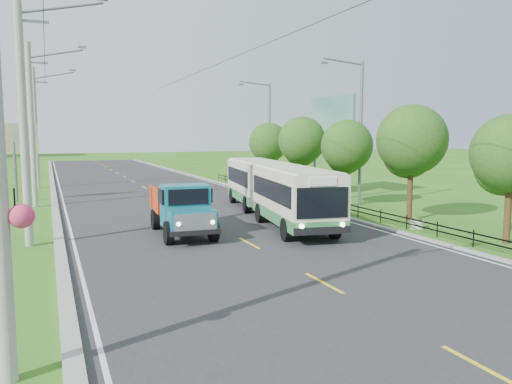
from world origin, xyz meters
TOP-DOWN VIEW (x-y plane):
  - ground at (0.00, 0.00)m, footprint 240.00×240.00m
  - road at (0.00, 20.00)m, footprint 14.00×120.00m
  - curb_left at (-7.20, 20.00)m, footprint 0.40×120.00m
  - curb_right at (7.15, 20.00)m, footprint 0.30×120.00m
  - edge_line_left at (-6.65, 20.00)m, footprint 0.12×120.00m
  - edge_line_right at (6.65, 20.00)m, footprint 0.12×120.00m
  - centre_dash at (0.00, 0.00)m, footprint 0.12×2.20m
  - railing_right at (8.00, 14.00)m, footprint 0.04×40.00m
  - pole_near at (-8.26, 9.00)m, footprint 3.51×0.32m
  - pole_mid at (-8.26, 21.00)m, footprint 3.51×0.32m
  - pole_far at (-8.26, 33.00)m, footprint 3.51×0.32m
  - tree_second at (9.86, 2.14)m, footprint 3.18×3.26m
  - tree_third at (9.86, 8.14)m, footprint 3.60×3.62m
  - tree_fourth at (9.86, 14.14)m, footprint 3.24×3.31m
  - tree_fifth at (9.86, 20.14)m, footprint 3.48×3.52m
  - tree_back at (9.86, 26.14)m, footprint 3.30×3.36m
  - streetlight_mid at (10.64, 14.00)m, footprint 3.02×0.20m
  - streetlight_far at (10.64, 28.00)m, footprint 3.02×0.20m
  - planter_near at (8.60, 6.00)m, footprint 0.64×0.64m
  - planter_mid at (8.60, 14.00)m, footprint 0.64×0.64m
  - planter_far at (8.60, 22.00)m, footprint 0.64×0.64m
  - billboard_left at (-9.50, 24.00)m, footprint 3.00×0.20m
  - billboard_right at (12.30, 20.00)m, footprint 0.24×6.00m
  - bus at (3.65, 11.58)m, footprint 4.76×14.94m
  - dump_truck at (-2.07, 8.92)m, footprint 2.40×5.60m

SIDE VIEW (x-z plane):
  - ground at x=0.00m, z-range 0.00..0.00m
  - road at x=0.00m, z-range 0.00..0.02m
  - edge_line_left at x=-6.65m, z-range 0.02..0.02m
  - edge_line_right at x=6.65m, z-range 0.02..0.02m
  - centre_dash at x=0.00m, z-range 0.02..0.02m
  - curb_right at x=7.15m, z-range 0.00..0.10m
  - curb_left at x=-7.20m, z-range 0.00..0.15m
  - planter_near at x=8.60m, z-range -0.05..0.62m
  - planter_mid at x=8.60m, z-range -0.05..0.62m
  - planter_far at x=8.60m, z-range -0.05..0.62m
  - railing_right at x=8.00m, z-range 0.00..0.60m
  - dump_truck at x=-2.07m, z-range 0.15..2.47m
  - bus at x=3.65m, z-range 0.29..3.14m
  - tree_second at x=9.86m, z-range 0.87..6.17m
  - tree_fourth at x=9.86m, z-range 0.89..6.29m
  - tree_back at x=9.86m, z-range 0.90..6.40m
  - tree_fifth at x=9.86m, z-range 0.95..6.75m
  - billboard_left at x=-9.50m, z-range 1.27..6.47m
  - tree_third at x=9.86m, z-range 0.99..6.99m
  - streetlight_mid at x=10.64m, z-range 0.37..9.44m
  - streetlight_far at x=10.64m, z-range 0.37..9.44m
  - pole_near at x=-8.26m, z-range 0.09..10.09m
  - pole_mid at x=-8.26m, z-range 0.09..10.09m
  - pole_far at x=-8.26m, z-range 0.09..10.09m
  - billboard_right at x=12.30m, z-range 1.69..8.99m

